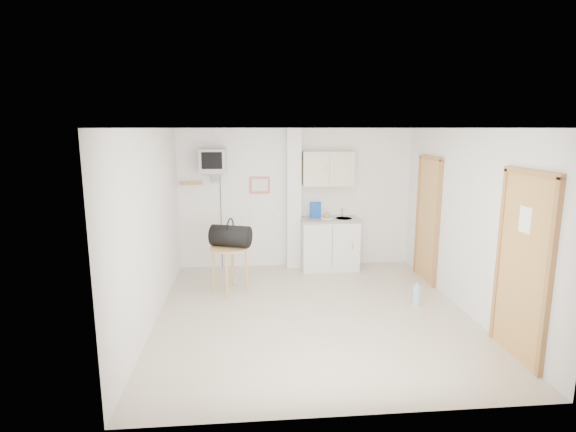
{
  "coord_description": "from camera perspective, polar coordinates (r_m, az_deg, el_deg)",
  "views": [
    {
      "loc": [
        -0.86,
        -5.74,
        2.5
      ],
      "look_at": [
        -0.29,
        0.6,
        1.25
      ],
      "focal_mm": 28.0,
      "sensor_mm": 36.0,
      "label": 1
    }
  ],
  "objects": [
    {
      "name": "room_envelope",
      "position": [
        6.01,
        5.49,
        1.84
      ],
      "size": [
        4.24,
        4.54,
        2.55
      ],
      "color": "white",
      "rests_on": "ground"
    },
    {
      "name": "duffel_bag",
      "position": [
        6.94,
        -7.31,
        -2.5
      ],
      "size": [
        0.67,
        0.51,
        0.44
      ],
      "rotation": [
        0.0,
        0.0,
        -0.35
      ],
      "color": "black",
      "rests_on": "round_table"
    },
    {
      "name": "ground",
      "position": [
        6.32,
        3.19,
        -12.22
      ],
      "size": [
        4.5,
        4.5,
        0.0
      ],
      "primitive_type": "plane",
      "color": "#B7AE93",
      "rests_on": "ground"
    },
    {
      "name": "kitchenette",
      "position": [
        8.05,
        5.23,
        -1.09
      ],
      "size": [
        1.03,
        0.58,
        2.1
      ],
      "color": "silver",
      "rests_on": "ground"
    },
    {
      "name": "water_bottle",
      "position": [
        6.77,
        16.0,
        -9.63
      ],
      "size": [
        0.11,
        0.11,
        0.34
      ],
      "color": "#9DBBDB",
      "rests_on": "ground"
    },
    {
      "name": "round_table",
      "position": [
        6.96,
        -7.46,
        -4.77
      ],
      "size": [
        0.59,
        0.59,
        0.71
      ],
      "rotation": [
        0.0,
        0.0,
        -0.14
      ],
      "color": "#AA8546",
      "rests_on": "ground"
    },
    {
      "name": "crt_television",
      "position": [
        7.8,
        -9.53,
        6.82
      ],
      "size": [
        0.44,
        0.45,
        2.15
      ],
      "color": "slate",
      "rests_on": "ground"
    }
  ]
}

